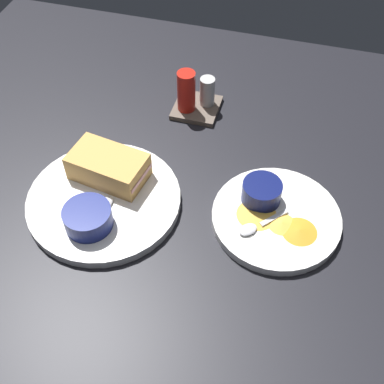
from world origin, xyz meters
The scene contains 10 objects.
ground_plane centered at (0.00, 0.00, -1.50)cm, with size 110.00×110.00×3.00cm, color black.
plate_sandwich_main centered at (-5.97, -3.36, 0.80)cm, with size 26.27×26.27×1.60cm, color white.
sandwich_half_near centered at (-6.73, 1.57, 4.00)cm, with size 14.21×9.59×4.80cm.
ramekin_dark_sauce centered at (-5.99, -9.27, 3.49)cm, with size 7.87×7.87×3.49cm.
spoon_by_dark_ramekin centered at (-4.76, -3.41, 1.96)cm, with size 3.49×9.95×0.80cm.
plate_chips_companion centered at (23.09, 0.81, 0.80)cm, with size 21.45×21.45×1.60cm, color white.
ramekin_light_gravy centered at (19.88, 3.50, 3.59)cm, with size 6.66×6.66×3.69cm.
spoon_by_gravy_ramekin centered at (20.00, -2.67, 1.96)cm, with size 7.67×8.36×0.80cm.
plantain_chip_scatter centered at (23.25, -0.82, 1.90)cm, with size 14.49×8.40×0.60cm.
condiment_caddy centered at (2.39, 24.47, 3.41)cm, with size 9.00×9.00×9.50cm.
Camera 1 is at (23.15, -51.16, 66.89)cm, focal length 46.53 mm.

